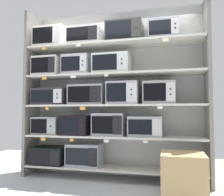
{
  "coord_description": "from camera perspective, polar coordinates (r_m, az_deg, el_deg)",
  "views": [
    {
      "loc": [
        0.86,
        -3.48,
        1.0
      ],
      "look_at": [
        0.0,
        0.0,
        1.22
      ],
      "focal_mm": 37.77,
      "sensor_mm": 36.0,
      "label": 1
    }
  ],
  "objects": [
    {
      "name": "microwave_5",
      "position": [
        3.5,
        8.1,
        -6.82
      ],
      "size": [
        0.49,
        0.34,
        0.29
      ],
      "color": "#9FA6A7",
      "rests_on": "shelf_1"
    },
    {
      "name": "microwave_13",
      "position": [
        4.14,
        -14.48,
        13.8
      ],
      "size": [
        0.51,
        0.37,
        0.33
      ],
      "color": "silver",
      "rests_on": "shelf_4"
    },
    {
      "name": "price_tag_11",
      "position": [
        3.66,
        -8.22,
        12.51
      ],
      "size": [
        0.07,
        0.0,
        0.03
      ],
      "primitive_type": "cube",
      "color": "white"
    },
    {
      "name": "price_tag_10",
      "position": [
        3.9,
        -16.16,
        11.52
      ],
      "size": [
        0.06,
        0.0,
        0.04
      ],
      "primitive_type": "cube",
      "color": "orange"
    },
    {
      "name": "microwave_2",
      "position": [
        3.98,
        -15.23,
        -6.44
      ],
      "size": [
        0.44,
        0.35,
        0.27
      ],
      "color": "#9FA8A1",
      "rests_on": "shelf_1"
    },
    {
      "name": "price_tag_7",
      "position": [
        3.8,
        -16.09,
        4.65
      ],
      "size": [
        0.08,
        0.0,
        0.05
      ],
      "primitive_type": "cube",
      "color": "orange"
    },
    {
      "name": "price_tag_1",
      "position": [
        3.57,
        -9.73,
        -9.99
      ],
      "size": [
        0.06,
        0.0,
        0.04
      ],
      "primitive_type": "cube",
      "color": "orange"
    },
    {
      "name": "microwave_1",
      "position": [
        3.76,
        -6.56,
        -13.45
      ],
      "size": [
        0.53,
        0.38,
        0.33
      ],
      "color": "#999EA4",
      "rests_on": "shelf_0"
    },
    {
      "name": "microwave_9",
      "position": [
        3.49,
        11.37,
        1.2
      ],
      "size": [
        0.46,
        0.38,
        0.33
      ],
      "color": "#A5A0A1",
      "rests_on": "shelf_2"
    },
    {
      "name": "upright_right",
      "position": [
        3.53,
        22.27,
        2.03
      ],
      "size": [
        0.05,
        0.44,
        2.64
      ],
      "primitive_type": "cube",
      "color": "gray",
      "rests_on": "ground"
    },
    {
      "name": "price_tag_3",
      "position": [
        3.3,
        8.08,
        -10.47
      ],
      "size": [
        0.06,
        0.0,
        0.03
      ],
      "primitive_type": "cube",
      "color": "white"
    },
    {
      "name": "price_tag_4",
      "position": [
        3.73,
        -15.47,
        -2.46
      ],
      "size": [
        0.05,
        0.0,
        0.05
      ],
      "primitive_type": "cube",
      "color": "orange"
    },
    {
      "name": "price_tag_2",
      "position": [
        3.4,
        -1.4,
        -10.36
      ],
      "size": [
        0.07,
        0.0,
        0.04
      ],
      "primitive_type": "cube",
      "color": "white"
    },
    {
      "name": "microwave_11",
      "position": [
        3.83,
        -8.38,
        7.75
      ],
      "size": [
        0.43,
        0.36,
        0.31
      ],
      "color": "silver",
      "rests_on": "shelf_3"
    },
    {
      "name": "shelf_0",
      "position": [
        3.68,
        0.0,
        -16.59
      ],
      "size": [
        2.7,
        0.44,
        0.03
      ],
      "primitive_type": "cube",
      "color": "beige",
      "rests_on": "ground"
    },
    {
      "name": "price_tag_6",
      "position": [
        3.26,
        11.55,
        -2.3
      ],
      "size": [
        0.07,
        0.0,
        0.04
      ],
      "primitive_type": "cube",
      "color": "white"
    },
    {
      "name": "microwave_8",
      "position": [
        3.55,
        2.85,
        1.13
      ],
      "size": [
        0.47,
        0.43,
        0.33
      ],
      "color": "#A3A0A1",
      "rests_on": "shelf_2"
    },
    {
      "name": "price_tag_0",
      "position": [
        3.78,
        -16.32,
        -9.52
      ],
      "size": [
        0.07,
        0.0,
        0.04
      ],
      "primitive_type": "cube",
      "color": "orange"
    },
    {
      "name": "microwave_4",
      "position": [
        3.59,
        -0.68,
        -6.4
      ],
      "size": [
        0.48,
        0.36,
        0.34
      ],
      "color": "#9EA4AC",
      "rests_on": "shelf_1"
    },
    {
      "name": "price_tag_8",
      "position": [
        3.58,
        -9.35,
        5.14
      ],
      "size": [
        0.09,
        0.0,
        0.03
      ],
      "primitive_type": "cube",
      "color": "white"
    },
    {
      "name": "shelf_3",
      "position": [
        3.63,
        0.0,
        5.59
      ],
      "size": [
        2.7,
        0.44,
        0.03
      ],
      "primitive_type": "cube",
      "color": "beige"
    },
    {
      "name": "microwave_3",
      "position": [
        3.76,
        -8.46,
        -6.51
      ],
      "size": [
        0.44,
        0.44,
        0.3
      ],
      "color": "black",
      "rests_on": "shelf_1"
    },
    {
      "name": "upright_left",
      "position": [
        4.15,
        -18.83,
        1.18
      ],
      "size": [
        0.05,
        0.44,
        2.64
      ],
      "primitive_type": "cube",
      "color": "gray",
      "rests_on": "ground"
    },
    {
      "name": "shelf_4",
      "position": [
        3.73,
        0.0,
        12.72
      ],
      "size": [
        2.7,
        0.44,
        0.03
      ],
      "primitive_type": "cube",
      "color": "beige"
    },
    {
      "name": "shipping_carton",
      "position": [
        3.0,
        16.89,
        -17.57
      ],
      "size": [
        0.5,
        0.5,
        0.52
      ],
      "primitive_type": "cube",
      "color": "tan",
      "rests_on": "ground"
    },
    {
      "name": "price_tag_9",
      "position": [
        3.42,
        -1.41,
        5.54
      ],
      "size": [
        0.06,
        0.0,
        0.03
      ],
      "primitive_type": "cube",
      "color": "beige"
    },
    {
      "name": "back_panel",
      "position": [
        3.83,
        0.85,
        1.37
      ],
      "size": [
        2.9,
        0.04,
        2.64
      ],
      "primitive_type": "cube",
      "color": "#B2B2AD",
      "rests_on": "ground"
    },
    {
      "name": "microwave_14",
      "position": [
        3.89,
        -6.33,
        14.32
      ],
      "size": [
        0.52,
        0.43,
        0.26
      ],
      "color": "silver",
      "rests_on": "shelf_4"
    },
    {
      "name": "microwave_12",
      "position": [
        3.65,
        -0.03,
        8.13
      ],
      "size": [
        0.55,
        0.39,
        0.3
      ],
      "color": "silver",
      "rests_on": "shelf_3"
    },
    {
      "name": "microwave_0",
      "position": [
        4.01,
        -14.7,
        -13.23
      ],
      "size": [
        0.54,
        0.43,
        0.27
      ],
      "color": "black",
      "rests_on": "shelf_0"
    },
    {
      "name": "shelf_2",
      "position": [
        3.58,
        0.0,
        -1.84
      ],
      "size": [
        2.7,
        0.44,
        0.03
      ],
      "primitive_type": "cube",
      "color": "beige"
    },
    {
      "name": "microwave_7",
      "position": [
        3.7,
        -5.93,
        0.73
      ],
      "size": [
        0.55,
        0.37,
        0.31
      ],
      "color": "#A3A7AC",
      "rests_on": "shelf_2"
    },
    {
      "name": "microwave_6",
      "position": [
        3.95,
        -14.4,
        0.27
      ],
      "size": [
        0.55,
        0.4,
        0.27
      ],
      "color": "#343031",
      "rests_on": "shelf_2"
    },
    {
      "name": "microwave_10",
      "position": [
        4.04,
        -15.08,
        7.21
      ],
      "size": [
        0.43,
        0.4,
        0.31
      ],
      "color": "silver",
      "rests_on": "shelf_3"
    },
    {
      "name": "microwave_16",
      "position": [
        3.67,
        12.43,
        15.55
      ],
      "size": [
        0.44,
        0.37,
        0.28
      ],
      "color": "#98A1A9",
      "rests_on": "shelf_4"
    },
    {
      "name": "price_tag_12",
      "position": [
        3.4,
        12.81,
        13.6
      ],
      "size": [
        0.08,
        0.0,
        0.05
      ],
      "primitive_type": "cube",
      "color": "beige"
    },
    {
      "name": "microwave_15",
      "position": [
        3.74,
        3.06,
        15.45
      ],
      "size": [
        0.54,
        0.38,
        0.31
      ],
      "color": "#313430",
      "rests_on": "shelf_4"
    },
    {
      "name": "price_tag_5",
      "position": [
        3.49,
        -7.15,
        -2.49
      ],
      "size": [
        0.09,
        0.0,
        0.05
      ],
      "primitive_type": "cube",
      "color": "orange"
    },
    {
      "name": "shelf_1",
      "position": [
        3.6,
        0.0,
        -9.31
      ],
      "size": [
        2.7,
        0.44,
        0.03
      ],
      "primitive_type": "cube",
      "color": "beige"
    }
  ]
}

